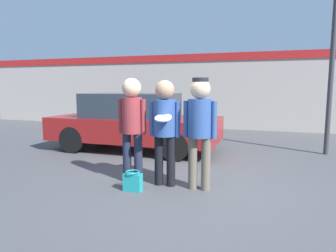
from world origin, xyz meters
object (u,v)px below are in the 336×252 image
person_left (132,120)px  person_right (200,122)px  handbag (133,181)px  parked_car_near (134,122)px  shrub (155,116)px  person_middle_with_frisbee (165,122)px

person_left → person_right: 1.21m
person_left → handbag: bearing=-65.0°
parked_car_near → shrub: size_ratio=4.32×
person_right → shrub: 7.59m
person_middle_with_frisbee → shrub: person_middle_with_frisbee is taller
person_left → shrub: size_ratio=1.78×
person_middle_with_frisbee → shrub: bearing=112.3°
person_left → shrub: (-2.16, 6.76, -0.60)m
person_middle_with_frisbee → shrub: size_ratio=1.75×
person_left → parked_car_near: size_ratio=0.41×
person_left → person_right: bearing=-0.4°
person_right → handbag: 1.46m
person_right → handbag: bearing=-157.0°
person_middle_with_frisbee → person_right: 0.61m
person_middle_with_frisbee → shrub: 7.32m
person_left → person_right: person_left is taller
shrub → handbag: shrub is taller
person_middle_with_frisbee → handbag: 1.11m
parked_car_near → shrub: bearing=103.6°
person_right → parked_car_near: 3.50m
person_middle_with_frisbee → handbag: person_middle_with_frisbee is taller
person_left → person_middle_with_frisbee: (0.61, 0.00, -0.02)m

